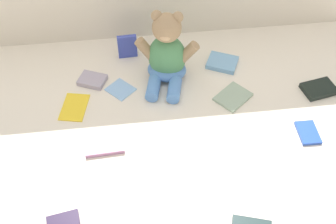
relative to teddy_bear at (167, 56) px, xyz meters
The scene contains 11 objects.
ground_plane 0.21m from the teddy_bear, 103.41° to the right, with size 3.20×3.20×0.00m, color silver.
teddy_bear is the anchor object (origin of this frame).
book_case_0 0.26m from the teddy_bear, 10.98° to the left, with size 0.10×0.12×0.02m, color #72A6D1.
book_case_1 0.58m from the teddy_bear, 37.27° to the right, with size 0.07×0.10×0.01m, color #254AB1.
book_case_2 0.21m from the teddy_bear, 135.30° to the left, with size 0.08×0.02×0.10m, color #3B4AB0.
book_case_3 0.31m from the teddy_bear, behind, with size 0.08×0.10×0.02m, color #9E95A9.
book_case_4 0.30m from the teddy_bear, 31.73° to the right, with size 0.10×0.13×0.01m, color #8FA790.
book_case_5 0.22m from the teddy_bear, 164.64° to the right, with size 0.08×0.09×0.01m, color #83B0E2.
book_case_7 0.60m from the teddy_bear, 14.54° to the right, with size 0.09×0.12×0.02m, color black.
book_case_8 0.42m from the teddy_bear, 128.35° to the right, with size 0.08×0.13×0.02m, color #A77199.
book_case_10 0.40m from the teddy_bear, 161.12° to the right, with size 0.09×0.14×0.01m, color yellow.
Camera 1 is at (-0.10, -1.00, 1.12)m, focal length 43.56 mm.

